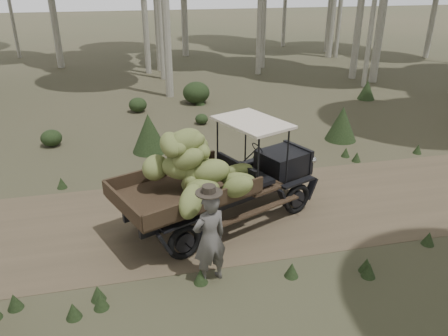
% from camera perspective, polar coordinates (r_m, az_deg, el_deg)
% --- Properties ---
extents(ground, '(120.00, 120.00, 0.00)m').
position_cam_1_polar(ground, '(10.69, 6.07, -5.34)').
color(ground, '#473D2B').
rests_on(ground, ground).
extents(dirt_track, '(70.00, 4.00, 0.01)m').
position_cam_1_polar(dirt_track, '(10.69, 6.07, -5.32)').
color(dirt_track, brown).
rests_on(dirt_track, ground).
extents(banana_truck, '(5.06, 3.45, 2.43)m').
position_cam_1_polar(banana_truck, '(9.32, -1.93, -0.21)').
color(banana_truck, black).
rests_on(banana_truck, ground).
extents(farmer, '(0.76, 0.61, 1.96)m').
position_cam_1_polar(farmer, '(7.90, -1.89, -9.04)').
color(farmer, '#504D49').
rests_on(farmer, ground).
extents(undergrowth, '(22.94, 22.68, 1.36)m').
position_cam_1_polar(undergrowth, '(9.30, 20.80, -8.09)').
color(undergrowth, '#233319').
rests_on(undergrowth, ground).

